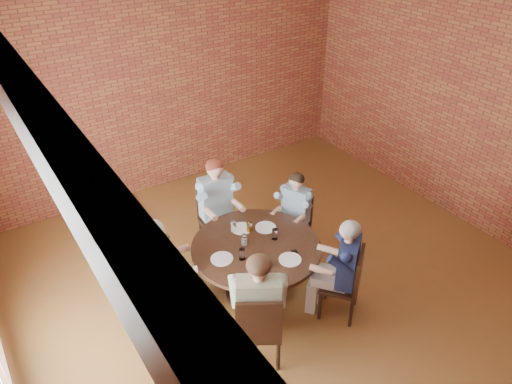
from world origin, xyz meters
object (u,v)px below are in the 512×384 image
diner_d (258,308)px  diner_e (342,269)px  diner_c (163,271)px  chair_a (296,221)px  chair_b (215,214)px  smartphone (296,254)px  diner_b (218,207)px  chair_c (157,284)px  chair_e (348,281)px  dining_table (256,260)px  diner_a (294,215)px  chair_d (259,327)px

diner_d → diner_e: 1.16m
diner_c → chair_a: bearing=-71.7°
chair_b → smartphone: chair_b is taller
chair_a → diner_b: (-0.87, 0.61, 0.21)m
chair_b → diner_d: size_ratio=0.68×
chair_a → chair_c: (-2.12, -0.17, 0.03)m
chair_c → diner_d: (0.67, -1.10, 0.19)m
diner_b → chair_e: (0.64, -1.93, -0.18)m
chair_a → chair_e: bearing=-35.4°
diner_b → diner_c: size_ratio=1.00×
chair_c → chair_a: bearing=-72.5°
dining_table → diner_a: size_ratio=1.25×
chair_c → smartphone: chair_c is taller
chair_a → diner_c: diner_c is taller
diner_b → chair_d: diner_b is taller
diner_c → diner_b: bearing=-42.3°
dining_table → diner_b: 1.07m
diner_a → chair_b: bearing=-158.2°
diner_a → chair_c: size_ratio=1.29×
diner_c → chair_b: bearing=-39.5°
chair_a → chair_b: bearing=-154.7°
dining_table → smartphone: 0.54m
chair_a → diner_a: bearing=-90.0°
chair_a → diner_e: 1.30m
chair_a → diner_c: bearing=-110.0°
diner_b → chair_d: 2.07m
diner_b → diner_e: 1.95m
diner_a → chair_c: bearing=-111.5°
diner_d → chair_b: bearing=-74.8°
diner_a → chair_b: 1.09m
dining_table → chair_a: 1.03m
diner_c → smartphone: 1.53m
chair_b → smartphone: bearing=-78.0°
dining_table → smartphone: smartphone is taller
diner_a → chair_b: (-0.80, 0.74, -0.10)m
diner_a → chair_e: 1.30m
chair_c → diner_b: bearing=-44.9°
diner_e → diner_d: bearing=-37.4°
chair_a → chair_c: chair_c is taller
chair_a → chair_d: 2.02m
diner_a → diner_c: 1.97m
dining_table → diner_c: size_ratio=1.13×
diner_d → diner_e: (1.16, 0.02, -0.04)m
chair_b → diner_d: diner_d is taller
dining_table → diner_c: (-1.09, 0.25, 0.16)m
chair_b → diner_b: bearing=-90.0°
diner_e → chair_d: bearing=-33.5°
dining_table → chair_c: 1.21m
dining_table → chair_d: 1.07m
diner_a → chair_d: size_ratio=1.26×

